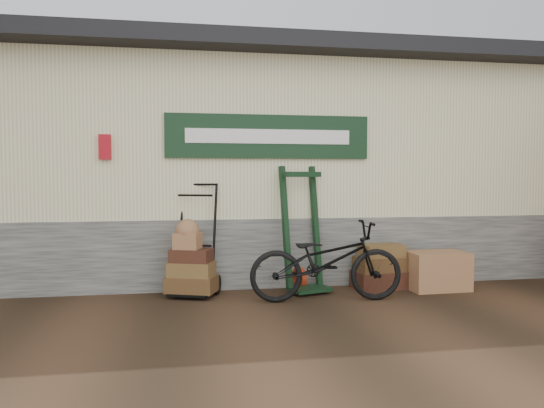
{
  "coord_description": "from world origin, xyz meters",
  "views": [
    {
      "loc": [
        -1.43,
        -5.68,
        1.45
      ],
      "look_at": [
        -0.27,
        0.9,
        1.1
      ],
      "focal_mm": 35.0,
      "sensor_mm": 36.0,
      "label": 1
    }
  ],
  "objects_px": {
    "green_barrow": "(303,229)",
    "suitcase_stack": "(380,266)",
    "wicker_hamper": "(437,271)",
    "bicycle": "(326,257)",
    "porter_trolley": "(196,238)"
  },
  "relations": [
    {
      "from": "green_barrow",
      "to": "wicker_hamper",
      "type": "xyz_separation_m",
      "value": [
        1.71,
        -0.22,
        -0.54
      ]
    },
    {
      "from": "porter_trolley",
      "to": "suitcase_stack",
      "type": "xyz_separation_m",
      "value": [
        2.34,
        -0.08,
        -0.4
      ]
    },
    {
      "from": "porter_trolley",
      "to": "green_barrow",
      "type": "distance_m",
      "value": 1.34
    },
    {
      "from": "suitcase_stack",
      "to": "bicycle",
      "type": "relative_size",
      "value": 0.37
    },
    {
      "from": "porter_trolley",
      "to": "bicycle",
      "type": "distance_m",
      "value": 1.61
    },
    {
      "from": "green_barrow",
      "to": "suitcase_stack",
      "type": "bearing_deg",
      "value": -18.78
    },
    {
      "from": "green_barrow",
      "to": "bicycle",
      "type": "bearing_deg",
      "value": -93.23
    },
    {
      "from": "suitcase_stack",
      "to": "wicker_hamper",
      "type": "height_order",
      "value": "suitcase_stack"
    },
    {
      "from": "green_barrow",
      "to": "wicker_hamper",
      "type": "relative_size",
      "value": 2.11
    },
    {
      "from": "porter_trolley",
      "to": "wicker_hamper",
      "type": "bearing_deg",
      "value": 15.75
    },
    {
      "from": "green_barrow",
      "to": "porter_trolley",
      "type": "bearing_deg",
      "value": 161.07
    },
    {
      "from": "green_barrow",
      "to": "bicycle",
      "type": "height_order",
      "value": "green_barrow"
    },
    {
      "from": "green_barrow",
      "to": "suitcase_stack",
      "type": "relative_size",
      "value": 2.39
    },
    {
      "from": "suitcase_stack",
      "to": "bicycle",
      "type": "height_order",
      "value": "bicycle"
    },
    {
      "from": "suitcase_stack",
      "to": "bicycle",
      "type": "bearing_deg",
      "value": -147.85
    }
  ]
}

